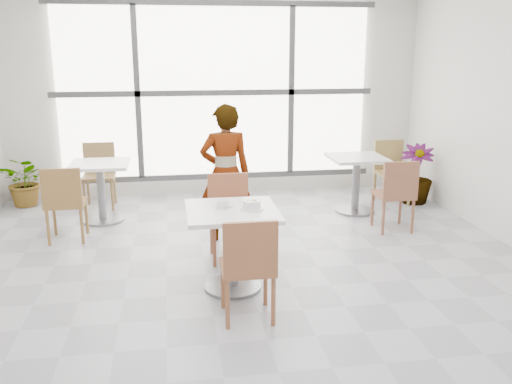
{
  "coord_description": "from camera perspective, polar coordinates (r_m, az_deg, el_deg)",
  "views": [
    {
      "loc": [
        -0.66,
        -4.52,
        2.13
      ],
      "look_at": [
        0.0,
        -0.3,
        1.0
      ],
      "focal_mm": 38.51,
      "sensor_mm": 36.0,
      "label": 1
    }
  ],
  "objects": [
    {
      "name": "floor",
      "position": [
        5.03,
        -0.54,
        -10.2
      ],
      "size": [
        7.0,
        7.0,
        0.0
      ],
      "primitive_type": "plane",
      "color": "#9E9EA5",
      "rests_on": "ground"
    },
    {
      "name": "wall_back",
      "position": [
        8.07,
        -4.24,
        10.29
      ],
      "size": [
        6.0,
        0.0,
        6.0
      ],
      "primitive_type": "plane",
      "rotation": [
        1.57,
        0.0,
        0.0
      ],
      "color": "silver",
      "rests_on": "ground"
    },
    {
      "name": "wall_front",
      "position": [
        1.36,
        21.91,
        -13.7
      ],
      "size": [
        6.0,
        0.0,
        6.0
      ],
      "primitive_type": "plane",
      "rotation": [
        -1.57,
        0.0,
        0.0
      ],
      "color": "silver",
      "rests_on": "ground"
    },
    {
      "name": "window",
      "position": [
        8.0,
        -4.2,
        10.25
      ],
      "size": [
        4.6,
        0.07,
        2.52
      ],
      "color": "white",
      "rests_on": "ground"
    },
    {
      "name": "main_table",
      "position": [
        4.89,
        -2.49,
        -4.36
      ],
      "size": [
        0.8,
        0.8,
        0.75
      ],
      "color": "white",
      "rests_on": "ground"
    },
    {
      "name": "chair_near",
      "position": [
        4.31,
        -0.77,
        -7.37
      ],
      "size": [
        0.42,
        0.42,
        0.87
      ],
      "rotation": [
        0.0,
        0.0,
        3.14
      ],
      "color": "brown",
      "rests_on": "ground"
    },
    {
      "name": "chair_far",
      "position": [
        5.65,
        -2.79,
        -1.94
      ],
      "size": [
        0.42,
        0.42,
        0.87
      ],
      "color": "#9B5537",
      "rests_on": "ground"
    },
    {
      "name": "oatmeal_bowl",
      "position": [
        4.81,
        -0.46,
        -1.3
      ],
      "size": [
        0.21,
        0.21,
        0.09
      ],
      "color": "silver",
      "rests_on": "main_table"
    },
    {
      "name": "coffee_cup",
      "position": [
        4.85,
        -3.49,
        -1.35
      ],
      "size": [
        0.16,
        0.13,
        0.07
      ],
      "color": "silver",
      "rests_on": "main_table"
    },
    {
      "name": "person",
      "position": [
        6.12,
        -3.21,
        1.97
      ],
      "size": [
        0.58,
        0.39,
        1.54
      ],
      "primitive_type": "imported",
      "rotation": [
        0.0,
        0.0,
        3.19
      ],
      "color": "black",
      "rests_on": "ground"
    },
    {
      "name": "bg_table_left",
      "position": [
        7.09,
        -15.82,
        0.85
      ],
      "size": [
        0.7,
        0.7,
        0.75
      ],
      "color": "white",
      "rests_on": "ground"
    },
    {
      "name": "bg_table_right",
      "position": [
        7.34,
        10.38,
        1.63
      ],
      "size": [
        0.7,
        0.7,
        0.75
      ],
      "color": "silver",
      "rests_on": "ground"
    },
    {
      "name": "bg_chair_left_near",
      "position": [
        6.43,
        -19.29,
        -0.7
      ],
      "size": [
        0.42,
        0.42,
        0.87
      ],
      "rotation": [
        0.0,
        0.0,
        3.14
      ],
      "color": "olive",
      "rests_on": "ground"
    },
    {
      "name": "bg_chair_left_far",
      "position": [
        7.79,
        -15.98,
        2.16
      ],
      "size": [
        0.42,
        0.42,
        0.87
      ],
      "color": "olive",
      "rests_on": "ground"
    },
    {
      "name": "bg_chair_right_near",
      "position": [
        6.63,
        14.37,
        0.11
      ],
      "size": [
        0.42,
        0.42,
        0.87
      ],
      "rotation": [
        0.0,
        0.0,
        3.14
      ],
      "color": "brown",
      "rests_on": "ground"
    },
    {
      "name": "bg_chair_right_far",
      "position": [
        7.94,
        13.8,
        2.53
      ],
      "size": [
        0.42,
        0.42,
        0.87
      ],
      "color": "olive",
      "rests_on": "ground"
    },
    {
      "name": "plant_left",
      "position": [
        8.16,
        -22.76,
        1.05
      ],
      "size": [
        0.8,
        0.76,
        0.7
      ],
      "primitive_type": "imported",
      "rotation": [
        0.0,
        0.0,
        -0.42
      ],
      "color": "#3C843C",
      "rests_on": "ground"
    },
    {
      "name": "plant_right",
      "position": [
        7.98,
        16.24,
        1.81
      ],
      "size": [
        0.61,
        0.61,
        0.83
      ],
      "primitive_type": "imported",
      "rotation": [
        0.0,
        0.0,
        -0.41
      ],
      "color": "#418E43",
      "rests_on": "ground"
    }
  ]
}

